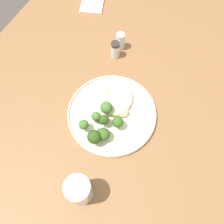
% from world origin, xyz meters
% --- Properties ---
extents(ground, '(6.00, 6.00, 0.00)m').
position_xyz_m(ground, '(0.00, 0.00, 0.00)').
color(ground, '#47423D').
extents(wooden_dining_table, '(1.40, 1.00, 0.74)m').
position_xyz_m(wooden_dining_table, '(0.00, 0.00, 0.66)').
color(wooden_dining_table, brown).
rests_on(wooden_dining_table, ground).
extents(dinner_plate, '(0.29, 0.29, 0.02)m').
position_xyz_m(dinner_plate, '(-0.00, 0.05, 0.75)').
color(dinner_plate, beige).
rests_on(dinner_plate, wooden_dining_table).
extents(noodle_bed, '(0.12, 0.09, 0.03)m').
position_xyz_m(noodle_bed, '(-0.05, 0.05, 0.76)').
color(noodle_bed, beige).
rests_on(noodle_bed, dinner_plate).
extents(seared_scallop_left_edge, '(0.02, 0.02, 0.01)m').
position_xyz_m(seared_scallop_left_edge, '(-0.02, 0.05, 0.76)').
color(seared_scallop_left_edge, beige).
rests_on(seared_scallop_left_edge, dinner_plate).
extents(seared_scallop_rear_pale, '(0.03, 0.03, 0.01)m').
position_xyz_m(seared_scallop_rear_pale, '(-0.07, 0.06, 0.76)').
color(seared_scallop_rear_pale, '#E5C689').
rests_on(seared_scallop_rear_pale, dinner_plate).
extents(seared_scallop_tiny_bay, '(0.02, 0.02, 0.01)m').
position_xyz_m(seared_scallop_tiny_bay, '(-0.06, 0.01, 0.76)').
color(seared_scallop_tiny_bay, '#E5C689').
rests_on(seared_scallop_tiny_bay, dinner_plate).
extents(seared_scallop_tilted_round, '(0.03, 0.03, 0.02)m').
position_xyz_m(seared_scallop_tilted_round, '(-0.02, 0.02, 0.76)').
color(seared_scallop_tilted_round, '#E5C689').
rests_on(seared_scallop_tilted_round, dinner_plate).
extents(seared_scallop_half_hidden, '(0.03, 0.03, 0.01)m').
position_xyz_m(seared_scallop_half_hidden, '(-0.08, 0.03, 0.76)').
color(seared_scallop_half_hidden, '#E5C689').
rests_on(seared_scallop_half_hidden, dinner_plate).
extents(seared_scallop_center_golden, '(0.04, 0.04, 0.01)m').
position_xyz_m(seared_scallop_center_golden, '(-0.02, 0.08, 0.76)').
color(seared_scallop_center_golden, beige).
rests_on(seared_scallop_center_golden, dinner_plate).
extents(broccoli_floret_beside_noodles, '(0.04, 0.04, 0.06)m').
position_xyz_m(broccoli_floret_beside_noodles, '(0.11, 0.04, 0.79)').
color(broccoli_floret_beside_noodles, '#7A994C').
rests_on(broccoli_floret_beside_noodles, dinner_plate).
extents(broccoli_floret_rear_charred, '(0.03, 0.03, 0.05)m').
position_xyz_m(broccoli_floret_rear_charred, '(0.04, 0.04, 0.78)').
color(broccoli_floret_rear_charred, '#89A356').
rests_on(broccoli_floret_rear_charred, dinner_plate).
extents(broccoli_floret_center_pile, '(0.04, 0.04, 0.05)m').
position_xyz_m(broccoli_floret_center_pile, '(0.09, 0.06, 0.78)').
color(broccoli_floret_center_pile, '#89A356').
rests_on(broccoli_floret_center_pile, dinner_plate).
extents(broccoli_floret_near_rim, '(0.03, 0.03, 0.05)m').
position_xyz_m(broccoli_floret_near_rim, '(0.05, 0.02, 0.78)').
color(broccoli_floret_near_rim, '#7A994C').
rests_on(broccoli_floret_near_rim, dinner_plate).
extents(broccoli_floret_split_head, '(0.04, 0.04, 0.06)m').
position_xyz_m(broccoli_floret_split_head, '(0.01, 0.03, 0.79)').
color(broccoli_floret_split_head, '#89A356').
rests_on(broccoli_floret_split_head, dinner_plate).
extents(broccoli_floret_left_leaning, '(0.03, 0.03, 0.05)m').
position_xyz_m(broccoli_floret_left_leaning, '(0.08, -0.01, 0.78)').
color(broccoli_floret_left_leaning, '#89A356').
rests_on(broccoli_floret_left_leaning, dinner_plate).
extents(broccoli_floret_front_edge, '(0.04, 0.04, 0.05)m').
position_xyz_m(broccoli_floret_front_edge, '(0.03, 0.08, 0.78)').
color(broccoli_floret_front_edge, '#7A994C').
rests_on(broccoli_floret_front_edge, dinner_plate).
extents(onion_sliver_short_strip, '(0.03, 0.04, 0.00)m').
position_xyz_m(onion_sliver_short_strip, '(0.07, 0.05, 0.75)').
color(onion_sliver_short_strip, silver).
rests_on(onion_sliver_short_strip, dinner_plate).
extents(onion_sliver_long_sliver, '(0.05, 0.03, 0.00)m').
position_xyz_m(onion_sliver_long_sliver, '(0.05, 0.05, 0.75)').
color(onion_sliver_long_sliver, silver).
rests_on(onion_sliver_long_sliver, dinner_plate).
extents(water_glass, '(0.07, 0.07, 0.12)m').
position_xyz_m(water_glass, '(0.26, 0.08, 0.79)').
color(water_glass, silver).
rests_on(water_glass, wooden_dining_table).
extents(folded_napkin, '(0.17, 0.14, 0.01)m').
position_xyz_m(folded_napkin, '(-0.44, -0.26, 0.74)').
color(folded_napkin, white).
rests_on(folded_napkin, wooden_dining_table).
extents(salt_shaker, '(0.03, 0.03, 0.07)m').
position_xyz_m(salt_shaker, '(-0.27, -0.05, 0.77)').
color(salt_shaker, white).
rests_on(salt_shaker, wooden_dining_table).
extents(pepper_shaker, '(0.03, 0.03, 0.07)m').
position_xyz_m(pepper_shaker, '(-0.22, -0.05, 0.77)').
color(pepper_shaker, white).
rests_on(pepper_shaker, wooden_dining_table).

